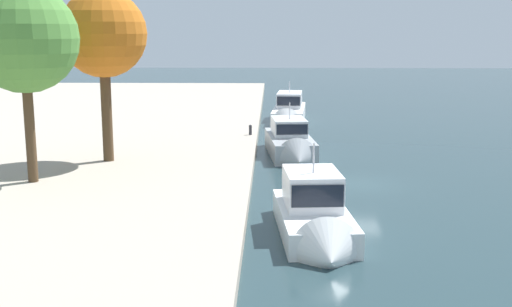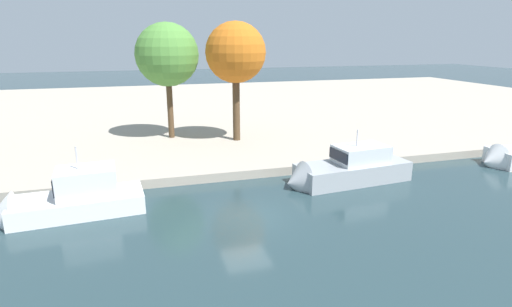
# 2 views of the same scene
# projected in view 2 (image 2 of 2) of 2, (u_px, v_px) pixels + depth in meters

# --- Properties ---
(ground_plane) EXTENTS (220.00, 220.00, 0.00)m
(ground_plane) POSITION_uv_depth(u_px,v_px,m) (246.00, 217.00, 21.82)
(ground_plane) COLOR #23383D
(dock_promenade) EXTENTS (120.00, 55.00, 0.62)m
(dock_promenade) POSITION_uv_depth(u_px,v_px,m) (180.00, 110.00, 52.54)
(dock_promenade) COLOR #A39989
(dock_promenade) RESTS_ON ground_plane
(motor_yacht_1) EXTENTS (7.93, 3.33, 4.74)m
(motor_yacht_1) POSITION_uv_depth(u_px,v_px,m) (67.00, 203.00, 21.92)
(motor_yacht_1) COLOR white
(motor_yacht_1) RESTS_ON ground_plane
(motor_yacht_2) EXTENTS (8.81, 3.47, 4.36)m
(motor_yacht_2) POSITION_uv_depth(u_px,v_px,m) (345.00, 172.00, 26.89)
(motor_yacht_2) COLOR #9EA3A8
(motor_yacht_2) RESTS_ON ground_plane
(mooring_bollard_0) EXTENTS (0.24, 0.24, 0.76)m
(mooring_bollard_0) POSITION_uv_depth(u_px,v_px,m) (387.00, 151.00, 30.80)
(mooring_bollard_0) COLOR #2D2D33
(mooring_bollard_0) RESTS_ON dock_promenade
(tree_1) EXTENTS (5.06, 5.06, 10.01)m
(tree_1) POSITION_uv_depth(u_px,v_px,m) (235.00, 54.00, 33.78)
(tree_1) COLOR #4C3823
(tree_1) RESTS_ON dock_promenade
(tree_3) EXTENTS (5.40, 5.40, 9.96)m
(tree_3) POSITION_uv_depth(u_px,v_px,m) (167.00, 55.00, 34.66)
(tree_3) COLOR #4C3823
(tree_3) RESTS_ON dock_promenade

